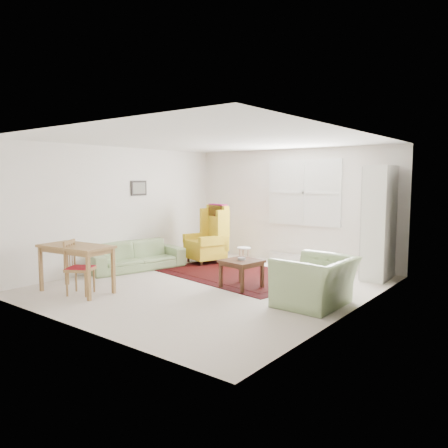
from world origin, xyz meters
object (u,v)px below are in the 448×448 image
Objects in this scene: stool at (244,256)px; wingback_chair at (205,234)px; sofa at (135,250)px; desk_chair at (80,267)px; cabinet at (379,223)px; desk at (77,269)px; armchair at (316,277)px; coffee_table at (241,274)px.

wingback_chair is at bearing -160.75° from stool.
sofa is 1.51× the size of wingback_chair.
stool is 0.45× the size of desk_chair.
cabinet is 5.40m from desk.
desk is (-0.03, -3.21, -0.26)m from wingback_chair.
armchair reaches higher than coffee_table.
desk_chair reaches higher than desk.
wingback_chair reaches higher than sofa.
cabinet is at bearing 53.02° from coffee_table.
desk reaches higher than coffee_table.
sofa reaches higher than stool.
cabinet is at bearing -70.31° from desk_chair.
coffee_table is 2.64m from desk_chair.
desk_chair is at bearing -101.20° from stool.
armchair is 0.53× the size of cabinet.
stool is (-2.56, 1.80, -0.24)m from armchair.
stool is (1.50, 1.71, -0.20)m from sofa.
desk is (-3.42, -1.71, -0.04)m from armchair.
wingback_chair is 3.64m from cabinet.
wingback_chair is 3.31× the size of stool.
armchair is at bearing -35.09° from stool.
armchair is 3.13m from stool.
stool is at bearing -26.15° from sofa.
sofa is 2.61m from coffee_table.
sofa is at bearing -178.01° from coffee_table.
coffee_table is at bearing -55.80° from stool.
wingback_chair is at bearing 89.47° from desk.
wingback_chair is (-3.39, 1.51, 0.22)m from armchair.
armchair is at bearing -96.98° from cabinet.
sofa is at bearing -6.62° from desk_chair.
coffee_table is 2.77m from cabinet.
cabinet reaches higher than coffee_table.
stool is at bearing -172.97° from cabinet.
desk is (-3.56, -4.00, -0.66)m from cabinet.
wingback_chair is at bearing -170.84° from cabinet.
cabinet is 2.39× the size of desk_chair.
desk is at bearing -103.81° from stool.
desk_chair is (-3.26, -1.75, 0.01)m from armchair.
sofa is 4.79m from cabinet.
cabinet is (1.60, 2.12, 0.80)m from coffee_table.
cabinet reaches higher than desk.
cabinet reaches higher than desk_chair.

